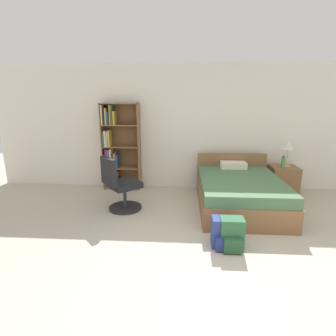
# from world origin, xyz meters

# --- Properties ---
(ground_plane) EXTENTS (14.00, 14.00, 0.00)m
(ground_plane) POSITION_xyz_m (0.00, 0.00, 0.00)
(ground_plane) COLOR #BCB29E
(wall_back) EXTENTS (9.00, 0.06, 2.60)m
(wall_back) POSITION_xyz_m (0.00, 3.23, 1.30)
(wall_back) COLOR silver
(wall_back) RESTS_ON ground_plane
(bookshelf) EXTENTS (0.79, 0.29, 1.82)m
(bookshelf) POSITION_xyz_m (-1.84, 3.04, 0.88)
(bookshelf) COLOR brown
(bookshelf) RESTS_ON ground_plane
(bed) EXTENTS (1.40, 1.93, 0.80)m
(bed) POSITION_xyz_m (0.59, 2.14, 0.29)
(bed) COLOR brown
(bed) RESTS_ON ground_plane
(office_chair) EXTENTS (0.72, 0.72, 0.96)m
(office_chair) POSITION_xyz_m (-1.50, 1.86, 0.43)
(office_chair) COLOR #232326
(office_chair) RESTS_ON ground_plane
(nightstand) EXTENTS (0.53, 0.49, 0.57)m
(nightstand) POSITION_xyz_m (1.63, 2.89, 0.28)
(nightstand) COLOR brown
(nightstand) RESTS_ON ground_plane
(table_lamp) EXTENTS (0.22, 0.22, 0.51)m
(table_lamp) POSITION_xyz_m (1.67, 2.91, 0.97)
(table_lamp) COLOR tan
(table_lamp) RESTS_ON nightstand
(water_bottle) EXTENTS (0.06, 0.06, 0.25)m
(water_bottle) POSITION_xyz_m (1.54, 2.77, 0.69)
(water_bottle) COLOR #3F8C4C
(water_bottle) RESTS_ON nightstand
(backpack_blue) EXTENTS (0.32, 0.29, 0.40)m
(backpack_blue) POSITION_xyz_m (0.14, 0.77, 0.19)
(backpack_blue) COLOR navy
(backpack_blue) RESTS_ON ground_plane
(backpack_green) EXTENTS (0.30, 0.29, 0.42)m
(backpack_green) POSITION_xyz_m (0.22, 0.72, 0.20)
(backpack_green) COLOR #2D603D
(backpack_green) RESTS_ON ground_plane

